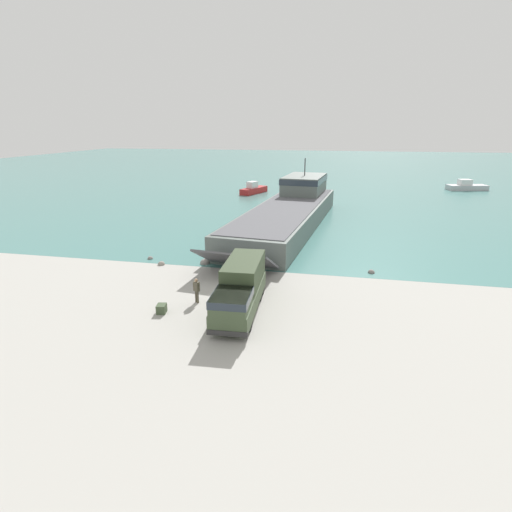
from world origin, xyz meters
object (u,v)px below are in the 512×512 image
at_px(landing_craft, 290,209).
at_px(moored_boat_b, 254,189).
at_px(military_truck, 240,288).
at_px(cargo_crate, 162,309).
at_px(soldier_on_ramp, 197,289).
at_px(moored_boat_a, 466,186).

bearing_deg(landing_craft, moored_boat_b, 119.09).
relative_size(military_truck, moored_boat_b, 1.21).
height_order(landing_craft, cargo_crate, landing_craft).
bearing_deg(military_truck, landing_craft, 176.82).
distance_m(landing_craft, soldier_on_ramp, 25.43).
distance_m(military_truck, soldier_on_ramp, 3.37).
height_order(soldier_on_ramp, cargo_crate, soldier_on_ramp).
bearing_deg(cargo_crate, moored_boat_b, 94.73).
bearing_deg(landing_craft, soldier_on_ramp, -91.64).
relative_size(landing_craft, cargo_crate, 50.86).
distance_m(landing_craft, moored_boat_b, 24.05).
bearing_deg(cargo_crate, military_truck, 15.07).
relative_size(soldier_on_ramp, moored_boat_a, 0.23).
height_order(moored_boat_a, moored_boat_b, moored_boat_b).
bearing_deg(military_truck, soldier_on_ramp, -103.89).
distance_m(military_truck, moored_boat_b, 48.83).
bearing_deg(soldier_on_ramp, moored_boat_b, -142.61).
xyz_separation_m(landing_craft, cargo_crate, (-5.23, -27.16, -1.50)).
relative_size(military_truck, moored_boat_a, 1.06).
height_order(landing_craft, soldier_on_ramp, landing_craft).
height_order(military_truck, soldier_on_ramp, military_truck).
relative_size(military_truck, cargo_crate, 11.66).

